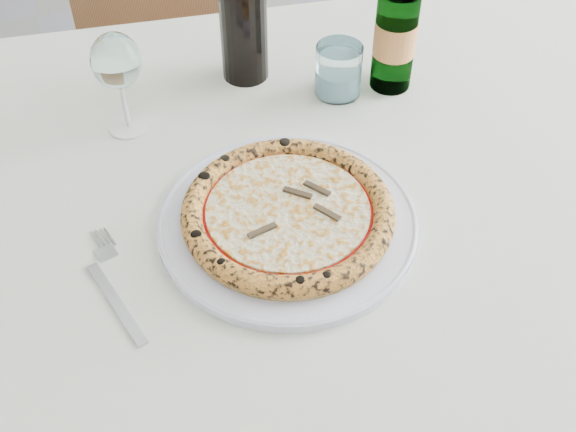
# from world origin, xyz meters

# --- Properties ---
(floor) EXTENTS (5.00, 6.00, 0.02)m
(floor) POSITION_xyz_m (0.00, 0.00, -0.01)
(floor) COLOR slate
(floor) RESTS_ON ground
(dining_table) EXTENTS (1.65, 1.08, 0.76)m
(dining_table) POSITION_xyz_m (-0.08, -0.10, 0.68)
(dining_table) COLOR #905A40
(dining_table) RESTS_ON floor
(chair_far) EXTENTS (0.51, 0.51, 0.93)m
(chair_far) POSITION_xyz_m (-0.08, 0.65, 0.53)
(chair_far) COLOR #905A40
(chair_far) RESTS_ON floor
(plate) EXTENTS (0.35, 0.35, 0.02)m
(plate) POSITION_xyz_m (-0.08, -0.20, 0.76)
(plate) COLOR white
(plate) RESTS_ON dining_table
(pizza) EXTENTS (0.28, 0.28, 0.03)m
(pizza) POSITION_xyz_m (-0.08, -0.20, 0.78)
(pizza) COLOR tan
(pizza) RESTS_ON plate
(fork) EXTENTS (0.05, 0.21, 0.00)m
(fork) POSITION_xyz_m (-0.32, -0.24, 0.76)
(fork) COLOR #9DA3AC
(fork) RESTS_ON dining_table
(wine_glass) EXTENTS (0.07, 0.07, 0.16)m
(wine_glass) POSITION_xyz_m (-0.25, 0.07, 0.87)
(wine_glass) COLOR white
(wine_glass) RESTS_ON dining_table
(tumbler) EXTENTS (0.07, 0.07, 0.08)m
(tumbler) POSITION_xyz_m (0.09, 0.06, 0.79)
(tumbler) COLOR white
(tumbler) RESTS_ON dining_table
(beer_bottle) EXTENTS (0.07, 0.07, 0.26)m
(beer_bottle) POSITION_xyz_m (0.18, 0.05, 0.86)
(beer_bottle) COLOR #235926
(beer_bottle) RESTS_ON dining_table
(wine_bottle) EXTENTS (0.08, 0.08, 0.31)m
(wine_bottle) POSITION_xyz_m (-0.04, 0.15, 0.89)
(wine_bottle) COLOR black
(wine_bottle) RESTS_ON dining_table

